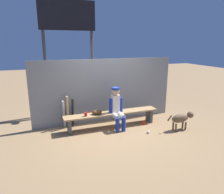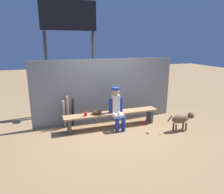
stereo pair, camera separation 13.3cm
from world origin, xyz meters
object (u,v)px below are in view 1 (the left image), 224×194
(bat_aluminum_silver, at_px, (64,114))
(baseball_glove, at_px, (97,112))
(dugout_bench, at_px, (112,115))
(cup_on_bench, at_px, (86,114))
(player_seated, at_px, (117,107))
(baseball, at_px, (148,132))
(cup_on_ground, at_px, (144,123))
(bat_aluminum_black, at_px, (73,113))
(bat_wood_tan, at_px, (67,112))
(dog, at_px, (182,118))
(scoreboard, at_px, (70,31))

(bat_aluminum_silver, bearing_deg, baseball_glove, -25.97)
(dugout_bench, bearing_deg, cup_on_bench, -176.41)
(dugout_bench, relative_size, player_seated, 2.36)
(baseball, bearing_deg, cup_on_ground, 73.52)
(baseball, bearing_deg, dugout_bench, 135.42)
(bat_aluminum_black, bearing_deg, baseball_glove, -33.15)
(baseball_glove, xyz_separation_m, bat_aluminum_silver, (-0.85, 0.41, -0.09))
(baseball_glove, height_order, bat_wood_tan, bat_wood_tan)
(baseball_glove, distance_m, bat_aluminum_black, 0.72)
(player_seated, xyz_separation_m, bat_aluminum_black, (-1.15, 0.50, -0.20))
(cup_on_ground, height_order, dog, dog)
(cup_on_bench, bearing_deg, cup_on_ground, -4.08)
(player_seated, height_order, bat_wood_tan, player_seated)
(bat_aluminum_black, bearing_deg, bat_aluminum_silver, 175.53)
(dugout_bench, height_order, baseball_glove, baseball_glove)
(bat_aluminum_silver, bearing_deg, dugout_bench, -17.73)
(bat_aluminum_silver, bearing_deg, bat_wood_tan, 4.90)
(player_seated, bearing_deg, bat_wood_tan, 157.78)
(bat_wood_tan, xyz_separation_m, baseball, (1.95, -1.17, -0.42))
(bat_aluminum_black, xyz_separation_m, scoreboard, (0.24, 1.26, 2.26))
(baseball_glove, bearing_deg, cup_on_bench, -171.54)
(player_seated, xyz_separation_m, bat_wood_tan, (-1.29, 0.53, -0.16))
(cup_on_ground, distance_m, cup_on_bench, 1.76)
(cup_on_bench, relative_size, scoreboard, 0.03)
(bat_aluminum_black, distance_m, bat_aluminum_silver, 0.25)
(cup_on_ground, bearing_deg, player_seated, 175.82)
(dugout_bench, height_order, scoreboard, scoreboard)
(baseball_glove, xyz_separation_m, bat_aluminum_black, (-0.60, 0.39, -0.07))
(bat_aluminum_black, bearing_deg, dog, -24.14)
(dugout_bench, relative_size, dog, 3.23)
(bat_aluminum_silver, distance_m, cup_on_bench, 0.70)
(dog, bearing_deg, cup_on_bench, 162.17)
(bat_aluminum_black, distance_m, cup_on_ground, 2.09)
(bat_wood_tan, bearing_deg, dugout_bench, -19.49)
(cup_on_ground, bearing_deg, bat_wood_tan, 164.46)
(dog, bearing_deg, bat_wood_tan, 156.47)
(player_seated, relative_size, dog, 1.37)
(baseball_glove, bearing_deg, dog, -21.38)
(bat_aluminum_black, relative_size, bat_aluminum_silver, 1.05)
(dugout_bench, height_order, player_seated, player_seated)
(cup_on_ground, relative_size, scoreboard, 0.03)
(bat_aluminum_black, bearing_deg, bat_wood_tan, 169.16)
(player_seated, relative_size, cup_on_ground, 10.49)
(bat_aluminum_black, distance_m, scoreboard, 2.60)
(baseball_glove, bearing_deg, baseball, -31.93)
(bat_aluminum_black, bearing_deg, baseball, -32.34)
(scoreboard, xyz_separation_m, dog, (2.53, -2.50, -2.36))
(baseball_glove, height_order, scoreboard, scoreboard)
(dog, bearing_deg, baseball_glove, 158.62)
(bat_wood_tan, relative_size, dog, 1.09)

